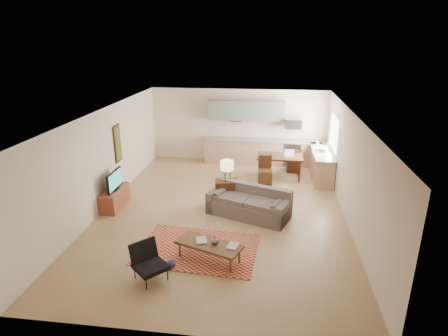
# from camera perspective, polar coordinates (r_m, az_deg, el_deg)

# --- Properties ---
(room) EXTENTS (9.00, 9.00, 9.00)m
(room) POSITION_cam_1_polar(r_m,az_deg,el_deg) (9.75, -0.23, 0.52)
(room) COLOR #9C794D
(room) RESTS_ON ground
(kitchen_counter_back) EXTENTS (4.26, 0.64, 0.92)m
(kitchen_counter_back) POSITION_cam_1_polar(r_m,az_deg,el_deg) (13.92, 5.74, 2.48)
(kitchen_counter_back) COLOR tan
(kitchen_counter_back) RESTS_ON ground
(kitchen_counter_right) EXTENTS (0.64, 2.26, 0.92)m
(kitchen_counter_right) POSITION_cam_1_polar(r_m,az_deg,el_deg) (12.91, 14.60, 0.54)
(kitchen_counter_right) COLOR tan
(kitchen_counter_right) RESTS_ON ground
(kitchen_range) EXTENTS (0.62, 0.62, 0.90)m
(kitchen_range) POSITION_cam_1_polar(r_m,az_deg,el_deg) (13.94, 10.27, 2.24)
(kitchen_range) COLOR #A5A8AD
(kitchen_range) RESTS_ON ground
(kitchen_microwave) EXTENTS (0.62, 0.40, 0.35)m
(kitchen_microwave) POSITION_cam_1_polar(r_m,az_deg,el_deg) (13.68, 10.54, 6.66)
(kitchen_microwave) COLOR #A5A8AD
(kitchen_microwave) RESTS_ON room
(upper_cabinets) EXTENTS (2.80, 0.34, 0.70)m
(upper_cabinets) POSITION_cam_1_polar(r_m,az_deg,el_deg) (13.74, 3.45, 8.71)
(upper_cabinets) COLOR gray
(upper_cabinets) RESTS_ON room
(window_right) EXTENTS (0.02, 1.40, 1.05)m
(window_right) POSITION_cam_1_polar(r_m,az_deg,el_deg) (12.65, 16.37, 5.15)
(window_right) COLOR white
(window_right) RESTS_ON room
(wall_art_left) EXTENTS (0.06, 0.42, 1.10)m
(wall_art_left) POSITION_cam_1_polar(r_m,az_deg,el_deg) (11.37, -15.89, 3.61)
(wall_art_left) COLOR olive
(wall_art_left) RESTS_ON room
(triptych) EXTENTS (1.70, 0.04, 0.50)m
(triptych) POSITION_cam_1_polar(r_m,az_deg,el_deg) (13.95, 1.82, 8.07)
(triptych) COLOR beige
(triptych) RESTS_ON room
(rug) EXTENTS (2.73, 1.99, 0.02)m
(rug) POSITION_cam_1_polar(r_m,az_deg,el_deg) (8.60, -3.98, -12.21)
(rug) COLOR maroon
(rug) RESTS_ON floor
(sofa) EXTENTS (2.43, 1.70, 0.78)m
(sofa) POSITION_cam_1_polar(r_m,az_deg,el_deg) (9.89, 3.75, -5.24)
(sofa) COLOR #5E514B
(sofa) RESTS_ON floor
(coffee_table) EXTENTS (1.51, 1.02, 0.42)m
(coffee_table) POSITION_cam_1_polar(r_m,az_deg,el_deg) (8.11, -2.29, -12.64)
(coffee_table) COLOR #523519
(coffee_table) RESTS_ON floor
(book_a) EXTENTS (0.37, 0.41, 0.03)m
(book_a) POSITION_cam_1_polar(r_m,az_deg,el_deg) (8.08, -4.26, -10.99)
(book_a) COLOR maroon
(book_a) RESTS_ON coffee_table
(book_b) EXTENTS (0.33, 0.38, 0.02)m
(book_b) POSITION_cam_1_polar(r_m,az_deg,el_deg) (7.91, 0.59, -11.66)
(book_b) COLOR navy
(book_b) RESTS_ON coffee_table
(vase) EXTENTS (0.25, 0.25, 0.18)m
(vase) POSITION_cam_1_polar(r_m,az_deg,el_deg) (7.95, -1.41, -10.87)
(vase) COLOR black
(vase) RESTS_ON coffee_table
(armchair) EXTENTS (0.92, 0.92, 0.74)m
(armchair) POSITION_cam_1_polar(r_m,az_deg,el_deg) (7.60, -11.16, -14.06)
(armchair) COLOR black
(armchair) RESTS_ON floor
(tv_credenza) EXTENTS (0.44, 1.15, 0.53)m
(tv_credenza) POSITION_cam_1_polar(r_m,az_deg,el_deg) (10.85, -16.30, -4.42)
(tv_credenza) COLOR brown
(tv_credenza) RESTS_ON floor
(tv) EXTENTS (0.09, 0.89, 0.53)m
(tv) POSITION_cam_1_polar(r_m,az_deg,el_deg) (10.63, -16.35, -1.81)
(tv) COLOR black
(tv) RESTS_ON tv_credenza
(console_table) EXTENTS (0.71, 0.54, 0.75)m
(console_table) POSITION_cam_1_polar(r_m,az_deg,el_deg) (10.47, 0.42, -3.82)
(console_table) COLOR #391E10
(console_table) RESTS_ON floor
(table_lamp) EXTENTS (0.46, 0.46, 0.60)m
(table_lamp) POSITION_cam_1_polar(r_m,az_deg,el_deg) (10.22, 0.43, -0.37)
(table_lamp) COLOR beige
(table_lamp) RESTS_ON console_table
(dining_table) EXTENTS (1.52, 0.89, 0.76)m
(dining_table) POSITION_cam_1_polar(r_m,az_deg,el_deg) (12.66, 8.45, 0.22)
(dining_table) COLOR #391E10
(dining_table) RESTS_ON floor
(dining_chair_near) EXTENTS (0.48, 0.49, 0.91)m
(dining_chair_near) POSITION_cam_1_polar(r_m,az_deg,el_deg) (12.03, 6.29, -0.36)
(dining_chair_near) COLOR #391E10
(dining_chair_near) RESTS_ON floor
(dining_chair_far) EXTENTS (0.43, 0.45, 0.84)m
(dining_chair_far) POSITION_cam_1_polar(r_m,az_deg,el_deg) (13.27, 10.43, 1.20)
(dining_chair_far) COLOR #391E10
(dining_chair_far) RESTS_ON floor
(laptop) EXTENTS (0.33, 0.25, 0.24)m
(laptop) POSITION_cam_1_polar(r_m,az_deg,el_deg) (12.42, 9.95, 2.18)
(laptop) COLOR #A5A8AD
(laptop) RESTS_ON dining_table
(soap_bottle) EXTENTS (0.10, 0.10, 0.19)m
(soap_bottle) POSITION_cam_1_polar(r_m,az_deg,el_deg) (13.36, 14.06, 3.73)
(soap_bottle) COLOR beige
(soap_bottle) RESTS_ON kitchen_counter_right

